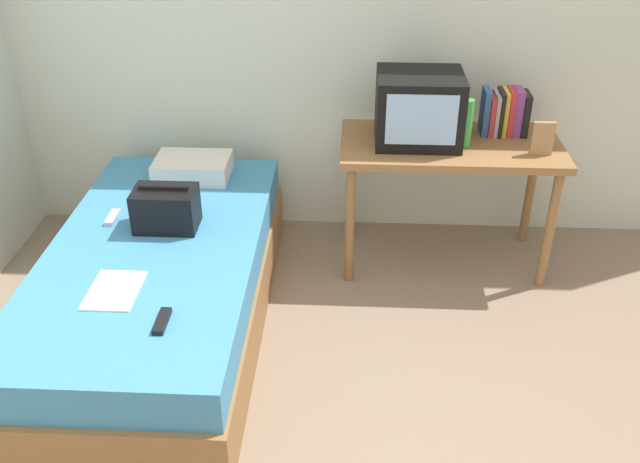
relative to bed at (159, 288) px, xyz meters
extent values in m
cube|color=silver|center=(0.92, 1.15, 1.06)|extent=(5.20, 0.10, 2.60)
cube|color=olive|center=(0.00, 0.00, -0.09)|extent=(1.00, 2.00, 0.29)
cube|color=teal|center=(0.00, 0.00, 0.15)|extent=(0.97, 1.94, 0.19)
cube|color=olive|center=(1.44, 0.71, 0.47)|extent=(1.16, 0.60, 0.04)
cylinder|color=olive|center=(0.92, 0.47, 0.11)|extent=(0.05, 0.05, 0.69)
cylinder|color=olive|center=(1.96, 0.47, 0.11)|extent=(0.05, 0.05, 0.69)
cylinder|color=olive|center=(0.92, 0.95, 0.11)|extent=(0.05, 0.05, 0.69)
cylinder|color=olive|center=(1.96, 0.95, 0.11)|extent=(0.05, 0.05, 0.69)
cube|color=black|center=(1.26, 0.72, 0.67)|extent=(0.44, 0.38, 0.36)
cube|color=#8CB2E0|center=(1.26, 0.53, 0.68)|extent=(0.35, 0.01, 0.26)
cylinder|color=green|center=(1.50, 0.66, 0.62)|extent=(0.06, 0.06, 0.25)
cube|color=#2D5699|center=(1.62, 0.85, 0.61)|extent=(0.03, 0.15, 0.24)
cube|color=#B72D33|center=(1.65, 0.85, 0.60)|extent=(0.03, 0.17, 0.21)
cube|color=gray|center=(1.68, 0.85, 0.60)|extent=(0.02, 0.17, 0.22)
cube|color=black|center=(1.70, 0.85, 0.61)|extent=(0.02, 0.17, 0.24)
cube|color=gold|center=(1.72, 0.85, 0.61)|extent=(0.02, 0.14, 0.24)
cube|color=#B72D33|center=(1.75, 0.85, 0.61)|extent=(0.03, 0.15, 0.25)
cube|color=#7A3D89|center=(1.79, 0.85, 0.61)|extent=(0.04, 0.13, 0.25)
cube|color=black|center=(1.83, 0.85, 0.60)|extent=(0.03, 0.15, 0.23)
cube|color=#9E754C|center=(1.87, 0.57, 0.58)|extent=(0.11, 0.02, 0.17)
cube|color=silver|center=(0.04, 0.73, 0.30)|extent=(0.41, 0.29, 0.11)
cube|color=black|center=(0.03, 0.17, 0.34)|extent=(0.30, 0.20, 0.20)
cylinder|color=black|center=(0.03, 0.17, 0.46)|extent=(0.24, 0.02, 0.02)
cube|color=white|center=(-0.07, -0.38, 0.25)|extent=(0.21, 0.29, 0.01)
cube|color=black|center=(0.19, -0.58, 0.26)|extent=(0.04, 0.16, 0.02)
cube|color=#B7B7BC|center=(-0.26, 0.23, 0.26)|extent=(0.04, 0.14, 0.02)
camera|label=1|loc=(0.92, -2.75, 1.96)|focal=39.43mm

